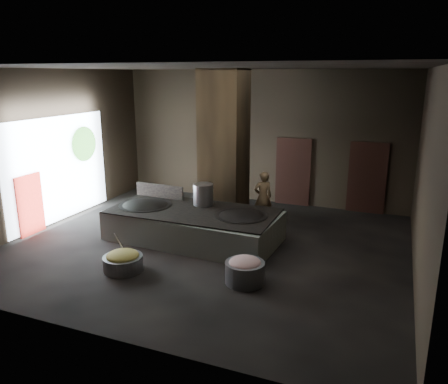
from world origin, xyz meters
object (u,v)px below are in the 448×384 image
at_px(wok_left, 145,208).
at_px(cook, 263,197).
at_px(veg_basin, 123,263).
at_px(meat_basin, 245,272).
at_px(hearth_platform, 193,226).
at_px(stock_pot, 203,194).
at_px(wok_right, 241,218).

relative_size(wok_left, cook, 0.91).
relative_size(veg_basin, meat_basin, 1.06).
distance_m(hearth_platform, veg_basin, 2.43).
bearing_deg(hearth_platform, stock_pot, 87.68).
height_order(wok_right, meat_basin, wok_right).
relative_size(cook, meat_basin, 1.83).
bearing_deg(wok_left, veg_basin, -70.97).
bearing_deg(cook, veg_basin, 30.11).
height_order(wok_right, stock_pot, stock_pot).
bearing_deg(meat_basin, hearth_platform, 138.46).
height_order(wok_left, meat_basin, wok_left).
bearing_deg(wok_right, stock_pot, 158.96).
bearing_deg(cook, wok_right, 55.26).
relative_size(stock_pot, cook, 0.38).
xyz_separation_m(wok_left, veg_basin, (0.79, -2.28, -0.58)).
bearing_deg(wok_right, hearth_platform, -177.88).
distance_m(wok_left, veg_basin, 2.48).
distance_m(stock_pot, cook, 2.01).
bearing_deg(wok_right, meat_basin, -68.06).
height_order(hearth_platform, wok_right, wok_right).
relative_size(wok_right, meat_basin, 1.56).
bearing_deg(wok_right, veg_basin, -130.24).
relative_size(wok_left, meat_basin, 1.67).
height_order(cook, meat_basin, cook).
relative_size(wok_left, veg_basin, 1.57).
xyz_separation_m(hearth_platform, cook, (1.32, 2.08, 0.39)).
bearing_deg(veg_basin, hearth_platform, 74.10).
bearing_deg(cook, stock_pot, 14.62).
xyz_separation_m(wok_right, meat_basin, (0.78, -1.94, -0.52)).
height_order(veg_basin, meat_basin, meat_basin).
bearing_deg(stock_pot, veg_basin, -103.92).
xyz_separation_m(stock_pot, meat_basin, (2.08, -2.44, -0.90)).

